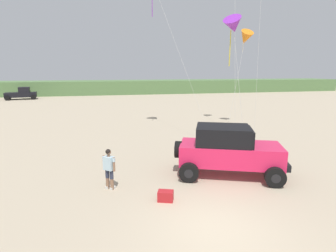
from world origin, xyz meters
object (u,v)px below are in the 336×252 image
cooler_box (166,196)px  distant_pickup (22,94)px  person_watching (109,167)px  kite_black_sled (245,38)px  jeep (229,150)px  kite_blue_swept (233,26)px

cooler_box → distant_pickup: 41.97m
person_watching → cooler_box: (1.96, -1.48, -0.75)m
cooler_box → kite_black_sled: size_ratio=0.08×
jeep → cooler_box: size_ratio=8.92×
jeep → kite_black_sled: size_ratio=0.69×
kite_blue_swept → kite_black_sled: bearing=41.6°
jeep → person_watching: jeep is taller
person_watching → jeep: bearing=3.5°
jeep → kite_blue_swept: (2.13, 4.53, 5.99)m
jeep → person_watching: (-5.23, -0.32, -0.26)m
kite_blue_swept → cooler_box: bearing=-130.5°
jeep → kite_black_sled: (3.65, 5.88, 5.50)m
distant_pickup → kite_black_sled: bearing=-54.7°
person_watching → cooler_box: size_ratio=2.98×
kite_black_sled → jeep: bearing=-121.8°
kite_blue_swept → kite_black_sled: (1.52, 1.35, -0.50)m
kite_black_sled → person_watching: bearing=-145.1°
cooler_box → kite_blue_swept: size_ratio=0.07×
jeep → kite_blue_swept: kite_blue_swept is taller
cooler_box → kite_blue_swept: bearing=69.5°
kite_black_sled → kite_blue_swept: bearing=-138.4°
distant_pickup → kite_blue_swept: (20.71, -32.74, 6.26)m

